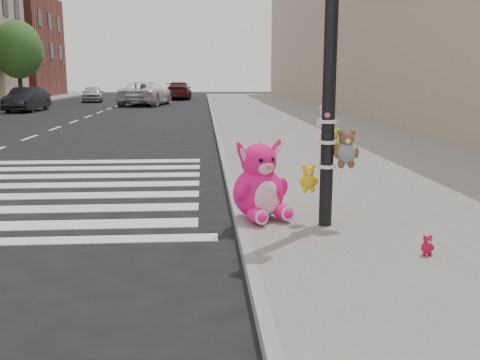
{
  "coord_description": "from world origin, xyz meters",
  "views": [
    {
      "loc": [
        1.09,
        -4.59,
        1.99
      ],
      "look_at": [
        1.52,
        1.7,
        0.75
      ],
      "focal_mm": 40.0,
      "sensor_mm": 36.0,
      "label": 1
    }
  ],
  "objects_px": {
    "car_dark_far": "(27,99)",
    "car_white_near": "(146,94)",
    "signal_pole": "(331,93)",
    "pink_bunny": "(260,186)",
    "red_teddy": "(427,245)"
  },
  "relations": [
    {
      "from": "car_dark_far",
      "to": "car_white_near",
      "type": "distance_m",
      "value": 8.27
    },
    {
      "from": "signal_pole",
      "to": "pink_bunny",
      "type": "distance_m",
      "value": 1.5
    },
    {
      "from": "pink_bunny",
      "to": "car_dark_far",
      "type": "relative_size",
      "value": 0.26
    },
    {
      "from": "signal_pole",
      "to": "car_white_near",
      "type": "bearing_deg",
      "value": 100.07
    },
    {
      "from": "signal_pole",
      "to": "car_white_near",
      "type": "distance_m",
      "value": 30.45
    },
    {
      "from": "signal_pole",
      "to": "car_dark_far",
      "type": "xyz_separation_m",
      "value": [
        -11.26,
        24.22,
        -1.11
      ]
    },
    {
      "from": "red_teddy",
      "to": "car_dark_far",
      "type": "xyz_separation_m",
      "value": [
        -12.03,
        25.44,
        0.42
      ]
    },
    {
      "from": "car_white_near",
      "to": "signal_pole",
      "type": "bearing_deg",
      "value": 109.38
    },
    {
      "from": "signal_pole",
      "to": "car_white_near",
      "type": "xyz_separation_m",
      "value": [
        -5.32,
        29.97,
        -1.0
      ]
    },
    {
      "from": "signal_pole",
      "to": "red_teddy",
      "type": "xyz_separation_m",
      "value": [
        0.77,
        -1.22,
        -1.53
      ]
    },
    {
      "from": "red_teddy",
      "to": "car_white_near",
      "type": "relative_size",
      "value": 0.04
    },
    {
      "from": "pink_bunny",
      "to": "red_teddy",
      "type": "distance_m",
      "value": 2.27
    },
    {
      "from": "pink_bunny",
      "to": "car_dark_far",
      "type": "distance_m",
      "value": 26.04
    },
    {
      "from": "car_dark_far",
      "to": "car_white_near",
      "type": "xyz_separation_m",
      "value": [
        5.94,
        5.75,
        0.11
      ]
    },
    {
      "from": "red_teddy",
      "to": "car_dark_far",
      "type": "relative_size",
      "value": 0.05
    }
  ]
}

